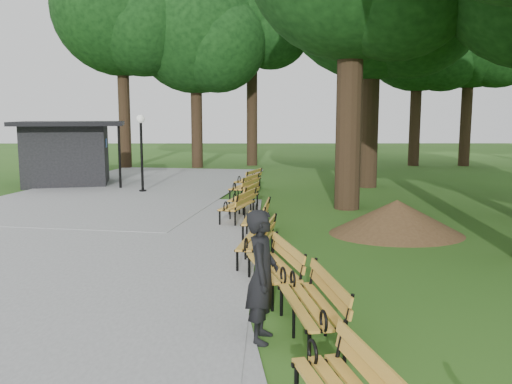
{
  "coord_description": "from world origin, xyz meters",
  "views": [
    {
      "loc": [
        -0.1,
        -7.68,
        2.96
      ],
      "look_at": [
        -0.01,
        5.3,
        1.1
      ],
      "focal_mm": 37.48,
      "sensor_mm": 36.0,
      "label": 1
    }
  ],
  "objects_px": {
    "lamp_post": "(141,136)",
    "bench_4": "(256,241)",
    "person": "(262,276)",
    "bench_2": "(310,306)",
    "bench_3": "(272,268)",
    "bench_7": "(244,197)",
    "kiosk": "(67,153)",
    "bench_6": "(237,206)",
    "bench_8": "(244,187)",
    "dirt_mound": "(397,217)",
    "bench_9": "(248,180)",
    "bench_5": "(256,218)"
  },
  "relations": [
    {
      "from": "lamp_post",
      "to": "bench_4",
      "type": "relative_size",
      "value": 1.58
    },
    {
      "from": "person",
      "to": "bench_2",
      "type": "relative_size",
      "value": 0.93
    },
    {
      "from": "bench_3",
      "to": "bench_7",
      "type": "height_order",
      "value": "same"
    },
    {
      "from": "bench_3",
      "to": "bench_2",
      "type": "bearing_deg",
      "value": 0.71
    },
    {
      "from": "bench_2",
      "to": "bench_4",
      "type": "relative_size",
      "value": 1.0
    },
    {
      "from": "kiosk",
      "to": "bench_7",
      "type": "relative_size",
      "value": 2.28
    },
    {
      "from": "bench_6",
      "to": "bench_8",
      "type": "bearing_deg",
      "value": -164.28
    },
    {
      "from": "dirt_mound",
      "to": "bench_9",
      "type": "bearing_deg",
      "value": 116.08
    },
    {
      "from": "dirt_mound",
      "to": "bench_8",
      "type": "bearing_deg",
      "value": 124.31
    },
    {
      "from": "lamp_post",
      "to": "bench_2",
      "type": "height_order",
      "value": "lamp_post"
    },
    {
      "from": "lamp_post",
      "to": "bench_2",
      "type": "xyz_separation_m",
      "value": [
        5.03,
        -13.71,
        -1.73
      ]
    },
    {
      "from": "bench_2",
      "to": "bench_6",
      "type": "distance_m",
      "value": 8.11
    },
    {
      "from": "bench_7",
      "to": "bench_9",
      "type": "relative_size",
      "value": 1.0
    },
    {
      "from": "lamp_post",
      "to": "bench_7",
      "type": "relative_size",
      "value": 1.58
    },
    {
      "from": "person",
      "to": "bench_5",
      "type": "height_order",
      "value": "person"
    },
    {
      "from": "bench_7",
      "to": "person",
      "type": "bearing_deg",
      "value": 17.37
    },
    {
      "from": "bench_2",
      "to": "bench_7",
      "type": "distance_m",
      "value": 9.62
    },
    {
      "from": "bench_7",
      "to": "bench_2",
      "type": "bearing_deg",
      "value": 21.22
    },
    {
      "from": "bench_2",
      "to": "person",
      "type": "bearing_deg",
      "value": -90.0
    },
    {
      "from": "lamp_post",
      "to": "bench_9",
      "type": "xyz_separation_m",
      "value": [
        4.08,
        0.37,
        -1.73
      ]
    },
    {
      "from": "lamp_post",
      "to": "bench_4",
      "type": "xyz_separation_m",
      "value": [
        4.33,
        -9.96,
        -1.73
      ]
    },
    {
      "from": "person",
      "to": "bench_3",
      "type": "bearing_deg",
      "value": 1.98
    },
    {
      "from": "bench_4",
      "to": "bench_8",
      "type": "xyz_separation_m",
      "value": [
        -0.38,
        8.32,
        0.0
      ]
    },
    {
      "from": "bench_2",
      "to": "bench_8",
      "type": "bearing_deg",
      "value": 176.56
    },
    {
      "from": "bench_3",
      "to": "bench_6",
      "type": "xyz_separation_m",
      "value": [
        -0.76,
        6.21,
        0.0
      ]
    },
    {
      "from": "kiosk",
      "to": "dirt_mound",
      "type": "xyz_separation_m",
      "value": [
        11.59,
        -9.78,
        -0.92
      ]
    },
    {
      "from": "bench_2",
      "to": "bench_5",
      "type": "xyz_separation_m",
      "value": [
        -0.69,
        6.13,
        0.0
      ]
    },
    {
      "from": "bench_3",
      "to": "bench_6",
      "type": "bearing_deg",
      "value": 174.25
    },
    {
      "from": "bench_5",
      "to": "bench_7",
      "type": "distance_m",
      "value": 3.45
    },
    {
      "from": "bench_3",
      "to": "bench_5",
      "type": "height_order",
      "value": "same"
    },
    {
      "from": "bench_7",
      "to": "bench_6",
      "type": "bearing_deg",
      "value": 9.03
    },
    {
      "from": "person",
      "to": "lamp_post",
      "type": "relative_size",
      "value": 0.59
    },
    {
      "from": "dirt_mound",
      "to": "bench_7",
      "type": "bearing_deg",
      "value": 140.01
    },
    {
      "from": "bench_7",
      "to": "kiosk",
      "type": "bearing_deg",
      "value": -115.18
    },
    {
      "from": "kiosk",
      "to": "bench_5",
      "type": "relative_size",
      "value": 2.28
    },
    {
      "from": "lamp_post",
      "to": "bench_7",
      "type": "height_order",
      "value": "lamp_post"
    },
    {
      "from": "bench_3",
      "to": "bench_9",
      "type": "height_order",
      "value": "same"
    },
    {
      "from": "bench_7",
      "to": "lamp_post",
      "type": "bearing_deg",
      "value": -120.96
    },
    {
      "from": "bench_3",
      "to": "kiosk",
      "type": "bearing_deg",
      "value": -162.57
    },
    {
      "from": "kiosk",
      "to": "bench_3",
      "type": "height_order",
      "value": "kiosk"
    },
    {
      "from": "bench_3",
      "to": "bench_9",
      "type": "xyz_separation_m",
      "value": [
        -0.51,
        12.27,
        0.0
      ]
    },
    {
      "from": "person",
      "to": "bench_9",
      "type": "height_order",
      "value": "person"
    },
    {
      "from": "bench_2",
      "to": "bench_9",
      "type": "relative_size",
      "value": 1.0
    },
    {
      "from": "bench_4",
      "to": "bench_5",
      "type": "relative_size",
      "value": 1.0
    },
    {
      "from": "bench_8",
      "to": "bench_7",
      "type": "bearing_deg",
      "value": 19.9
    },
    {
      "from": "bench_6",
      "to": "bench_8",
      "type": "relative_size",
      "value": 1.0
    },
    {
      "from": "dirt_mound",
      "to": "bench_2",
      "type": "distance_m",
      "value": 6.92
    },
    {
      "from": "bench_7",
      "to": "dirt_mound",
      "type": "bearing_deg",
      "value": 65.07
    },
    {
      "from": "lamp_post",
      "to": "bench_6",
      "type": "distance_m",
      "value": 7.07
    },
    {
      "from": "bench_8",
      "to": "bench_9",
      "type": "xyz_separation_m",
      "value": [
        0.13,
        2.01,
        0.0
      ]
    }
  ]
}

